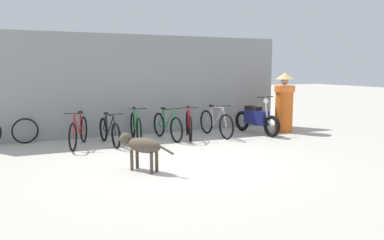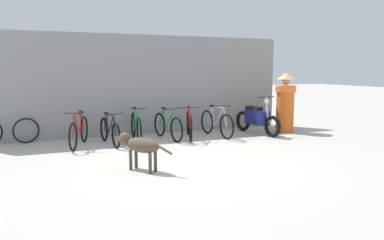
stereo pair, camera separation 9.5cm
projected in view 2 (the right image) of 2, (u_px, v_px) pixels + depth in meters
ground_plane at (188, 162)px, 7.58m from camera, size 60.00×60.00×0.00m
shop_wall_back at (140, 85)px, 10.69m from camera, size 8.86×0.20×2.82m
bicycle_0 at (79, 132)px, 9.07m from camera, size 0.67×1.65×0.87m
bicycle_1 at (110, 131)px, 9.27m from camera, size 0.46×1.67×0.81m
bicycle_2 at (136, 127)px, 9.73m from camera, size 0.46×1.78×0.90m
bicycle_3 at (168, 126)px, 9.96m from camera, size 0.46×1.68×0.87m
bicycle_4 at (189, 125)px, 10.14m from camera, size 0.64×1.69×0.88m
bicycle_5 at (216, 123)px, 10.41m from camera, size 0.46×1.74×0.89m
motorcycle at (257, 119)px, 10.78m from camera, size 0.58×1.88×1.11m
stray_dog at (139, 145)px, 6.89m from camera, size 0.81×1.08×0.68m
person_in_robes at (285, 102)px, 11.06m from camera, size 0.86×0.86×1.76m
spare_tire_left at (26, 131)px, 9.44m from camera, size 0.64×0.18×0.65m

